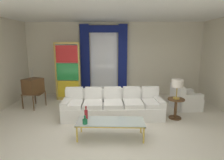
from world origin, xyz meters
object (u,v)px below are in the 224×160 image
object	(u,v)px
bottle_blue_decanter	(85,121)
armchair_white	(184,100)
coffee_table	(111,122)
stained_glass_divider	(68,73)
round_side_table	(176,107)
couch_white_long	(113,106)
table_lamp_brass	(177,84)
peacock_figurine	(79,97)
bottle_crystal_tall	(86,114)
vintage_tv	(33,86)

from	to	relation	value
bottle_blue_decanter	armchair_white	size ratio (longest dim) A/B	0.22
coffee_table	stained_glass_divider	bearing A→B (deg)	121.27
stained_glass_divider	round_side_table	world-z (taller)	stained_glass_divider
couch_white_long	table_lamp_brass	distance (m)	1.98
couch_white_long	coffee_table	distance (m)	1.31
armchair_white	stained_glass_divider	xyz separation A→B (m)	(-4.13, 0.81, 0.77)
peacock_figurine	round_side_table	distance (m)	3.35
bottle_crystal_tall	armchair_white	world-z (taller)	armchair_white
vintage_tv	armchair_white	size ratio (longest dim) A/B	1.49
couch_white_long	bottle_blue_decanter	size ratio (longest dim) A/B	14.80
bottle_crystal_tall	stained_glass_divider	world-z (taller)	stained_glass_divider
armchair_white	round_side_table	distance (m)	1.02
couch_white_long	vintage_tv	distance (m)	2.83
coffee_table	bottle_crystal_tall	world-z (taller)	bottle_crystal_tall
peacock_figurine	couch_white_long	bearing A→B (deg)	-42.00
peacock_figurine	table_lamp_brass	size ratio (longest dim) A/B	1.05
couch_white_long	coffee_table	world-z (taller)	couch_white_long
armchair_white	round_side_table	size ratio (longest dim) A/B	1.52
table_lamp_brass	bottle_crystal_tall	bearing A→B (deg)	-156.22
armchair_white	peacock_figurine	size ratio (longest dim) A/B	1.51
stained_glass_divider	table_lamp_brass	distance (m)	3.95
bottle_blue_decanter	vintage_tv	size ratio (longest dim) A/B	0.15
bottle_crystal_tall	vintage_tv	bearing A→B (deg)	138.05
couch_white_long	vintage_tv	size ratio (longest dim) A/B	2.21
round_side_table	table_lamp_brass	xyz separation A→B (m)	(0.00, 0.00, 0.67)
table_lamp_brass	stained_glass_divider	bearing A→B (deg)	154.97
round_side_table	table_lamp_brass	world-z (taller)	table_lamp_brass
couch_white_long	bottle_crystal_tall	size ratio (longest dim) A/B	9.36
armchair_white	table_lamp_brass	world-z (taller)	table_lamp_brass
armchair_white	stained_glass_divider	distance (m)	4.28
couch_white_long	armchair_white	world-z (taller)	couch_white_long
armchair_white	stained_glass_divider	size ratio (longest dim) A/B	0.41
couch_white_long	stained_glass_divider	distance (m)	2.45
peacock_figurine	coffee_table	bearing A→B (deg)	-62.99
stained_glass_divider	peacock_figurine	bearing A→B (deg)	-39.82
couch_white_long	bottle_blue_decanter	bearing A→B (deg)	-111.47
round_side_table	bottle_crystal_tall	bearing A→B (deg)	-156.22
bottle_blue_decanter	armchair_white	xyz separation A→B (m)	(2.97, 2.20, -0.19)
bottle_blue_decanter	bottle_crystal_tall	world-z (taller)	bottle_crystal_tall
armchair_white	round_side_table	xyz separation A→B (m)	(-0.55, -0.86, 0.07)
round_side_table	couch_white_long	bearing A→B (deg)	175.89
armchair_white	peacock_figurine	xyz separation A→B (m)	(-3.65, 0.41, -0.07)
armchair_white	round_side_table	bearing A→B (deg)	-122.73
bottle_crystal_tall	stained_glass_divider	distance (m)	3.02
bottle_crystal_tall	table_lamp_brass	bearing A→B (deg)	23.78
bottle_crystal_tall	peacock_figurine	world-z (taller)	bottle_crystal_tall
bottle_crystal_tall	round_side_table	distance (m)	2.67
peacock_figurine	bottle_crystal_tall	bearing A→B (deg)	-74.15
coffee_table	table_lamp_brass	xyz separation A→B (m)	(1.85, 1.17, 0.65)
vintage_tv	stained_glass_divider	size ratio (longest dim) A/B	0.61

